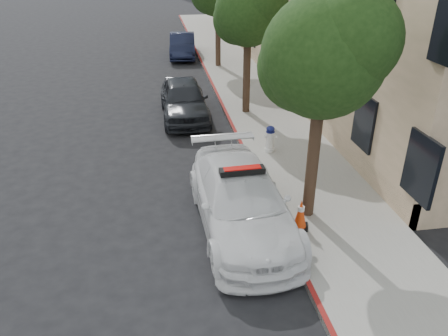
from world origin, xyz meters
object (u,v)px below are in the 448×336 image
object	(u,v)px
traffic_cone	(301,214)
parked_car_far	(182,46)
police_car	(241,200)
parked_car_mid	(184,99)
fire_hydrant	(270,139)

from	to	relation	value
traffic_cone	parked_car_far	bearing A→B (deg)	94.14
traffic_cone	police_car	bearing A→B (deg)	161.55
parked_car_mid	traffic_cone	xyz separation A→B (m)	(2.19, -8.66, -0.24)
parked_car_mid	police_car	bearing A→B (deg)	-84.96
parked_car_far	fire_hydrant	distance (m)	15.30
parked_car_mid	fire_hydrant	world-z (taller)	parked_car_mid
police_car	parked_car_mid	size ratio (longest dim) A/B	1.17
fire_hydrant	traffic_cone	size ratio (longest dim) A/B	1.15
police_car	traffic_cone	xyz separation A→B (m)	(1.40, -0.47, -0.24)
parked_car_mid	fire_hydrant	size ratio (longest dim) A/B	5.08
parked_car_mid	traffic_cone	size ratio (longest dim) A/B	5.83
police_car	parked_car_far	distance (m)	19.24
police_car	parked_car_far	world-z (taller)	police_car
parked_car_far	fire_hydrant	xyz separation A→B (m)	(1.82, -15.19, -0.14)
fire_hydrant	traffic_cone	world-z (taller)	fire_hydrant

